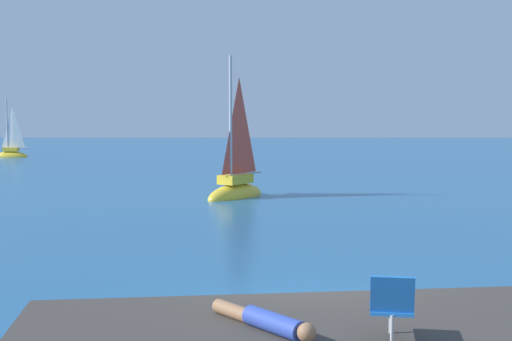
# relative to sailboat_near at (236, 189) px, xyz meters

# --- Properties ---
(ground_plane) EXTENTS (160.00, 160.00, 0.00)m
(ground_plane) POSITION_rel_sailboat_near_xyz_m (1.76, -16.75, -0.34)
(ground_plane) COLOR #236093
(sailboat_near) EXTENTS (2.81, 3.32, 6.23)m
(sailboat_near) POSITION_rel_sailboat_near_xyz_m (0.00, 0.00, 0.00)
(sailboat_near) COLOR yellow
(sailboat_near) RESTS_ON ground
(sailboat_far) EXTENTS (2.64, 1.01, 4.84)m
(sailboat_far) POSITION_rel_sailboat_near_xyz_m (-17.74, 24.59, -0.08)
(sailboat_far) COLOR yellow
(sailboat_far) RESTS_ON ground
(person_sunbather) EXTENTS (1.24, 1.43, 0.25)m
(person_sunbather) POSITION_rel_sailboat_near_xyz_m (1.05, -20.24, 0.69)
(person_sunbather) COLOR #334CB2
(person_sunbather) RESTS_ON shore_ledge
(beach_chair) EXTENTS (0.56, 0.66, 0.80)m
(beach_chair) POSITION_rel_sailboat_near_xyz_m (2.45, -20.66, 1.02)
(beach_chair) COLOR blue
(beach_chair) RESTS_ON shore_ledge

